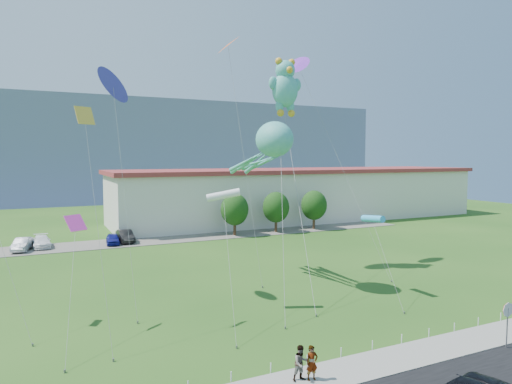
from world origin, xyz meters
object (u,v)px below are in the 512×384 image
(stop_sign, at_px, (508,314))
(parked_car_silver, at_px, (22,244))
(pedestrian_left, at_px, (312,363))
(warehouse, at_px, (301,194))
(pedestrian_right, at_px, (301,363))
(parked_car_blue, at_px, (113,239))
(octopus_kite, at_px, (267,149))
(teddy_bear_kite, at_px, (285,86))
(parked_car_black, at_px, (125,236))
(parked_car_white, at_px, (42,242))

(stop_sign, height_order, parked_car_silver, stop_sign)
(pedestrian_left, bearing_deg, parked_car_silver, 112.53)
(warehouse, height_order, pedestrian_left, warehouse)
(pedestrian_right, relative_size, parked_car_blue, 0.45)
(octopus_kite, distance_m, teddy_bear_kite, 8.41)
(pedestrian_right, distance_m, parked_car_silver, 39.51)
(warehouse, bearing_deg, parked_car_silver, -167.31)
(parked_car_silver, relative_size, parked_car_black, 0.95)
(parked_car_black, relative_size, teddy_bear_kite, 0.23)
(warehouse, relative_size, stop_sign, 24.40)
(parked_car_silver, bearing_deg, stop_sign, -46.14)
(pedestrian_right, distance_m, parked_car_white, 39.98)
(octopus_kite, bearing_deg, parked_car_white, 123.25)
(parked_car_white, height_order, parked_car_black, parked_car_black)
(parked_car_white, distance_m, parked_car_black, 8.98)
(teddy_bear_kite, bearing_deg, parked_car_black, 120.50)
(octopus_kite, bearing_deg, pedestrian_left, -109.33)
(pedestrian_right, distance_m, parked_car_black, 37.84)
(pedestrian_left, distance_m, parked_car_black, 38.01)
(parked_car_white, height_order, octopus_kite, octopus_kite)
(octopus_kite, bearing_deg, warehouse, 54.99)
(parked_car_blue, bearing_deg, pedestrian_left, -79.17)
(pedestrian_right, bearing_deg, warehouse, 60.01)
(parked_car_white, xyz_separation_m, teddy_bear_kite, (20.00, -19.59, 15.70))
(parked_car_silver, bearing_deg, octopus_kite, -40.05)
(warehouse, height_order, octopus_kite, octopus_kite)
(stop_sign, distance_m, parked_car_silver, 45.84)
(parked_car_blue, distance_m, octopus_kite, 26.22)
(parked_car_silver, xyz_separation_m, parked_car_blue, (9.31, -0.49, -0.07))
(parked_car_blue, bearing_deg, parked_car_silver, -177.35)
(pedestrian_right, xyz_separation_m, parked_car_white, (-10.31, 38.62, -0.21))
(pedestrian_left, relative_size, pedestrian_right, 0.98)
(stop_sign, height_order, parked_car_black, stop_sign)
(warehouse, distance_m, parked_car_white, 39.47)
(parked_car_white, bearing_deg, parked_car_blue, -13.80)
(pedestrian_right, height_order, parked_car_blue, pedestrian_right)
(warehouse, xyz_separation_m, teddy_bear_kite, (-18.48, -27.63, 12.27))
(pedestrian_left, bearing_deg, teddy_bear_kite, 68.28)
(pedestrian_left, relative_size, parked_car_black, 0.36)
(warehouse, height_order, parked_car_white, warehouse)
(pedestrian_right, bearing_deg, teddy_bear_kite, 64.14)
(warehouse, distance_m, parked_car_black, 31.03)
(parked_car_blue, xyz_separation_m, teddy_bear_kite, (12.59, -18.05, 15.73))
(parked_car_silver, bearing_deg, pedestrian_right, -59.54)
(parked_car_white, xyz_separation_m, parked_car_blue, (7.41, -1.54, -0.03))
(pedestrian_right, distance_m, teddy_bear_kite, 26.39)
(parked_car_blue, relative_size, octopus_kite, 0.26)
(warehouse, bearing_deg, parked_car_blue, -162.86)
(parked_car_white, distance_m, teddy_bear_kite, 32.10)
(warehouse, xyz_separation_m, parked_car_silver, (-40.39, -9.09, -3.39))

